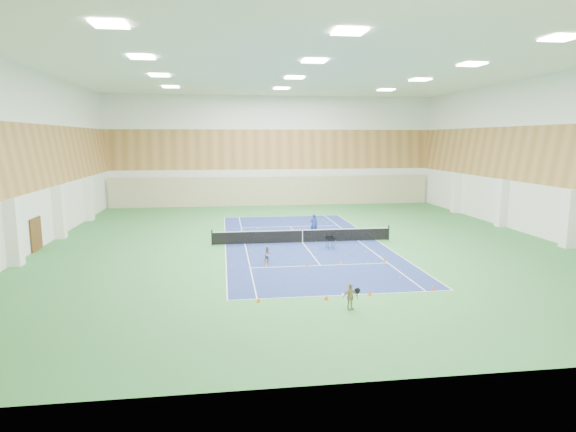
{
  "coord_description": "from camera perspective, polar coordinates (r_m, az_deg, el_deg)",
  "views": [
    {
      "loc": [
        -5.59,
        -33.25,
        7.34
      ],
      "look_at": [
        -1.09,
        -0.3,
        2.0
      ],
      "focal_mm": 30.0,
      "sensor_mm": 36.0,
      "label": 1
    }
  ],
  "objects": [
    {
      "name": "ground",
      "position": [
        34.5,
        1.72,
        -3.16
      ],
      "size": [
        40.0,
        40.0,
        0.0
      ],
      "primitive_type": "plane",
      "color": "#32753A",
      "rests_on": "ground"
    },
    {
      "name": "room_shell",
      "position": [
        33.74,
        1.77,
        6.84
      ],
      "size": [
        36.0,
        40.0,
        12.0
      ],
      "primitive_type": null,
      "color": "white",
      "rests_on": "ground"
    },
    {
      "name": "wood_cladding",
      "position": [
        33.72,
        1.79,
        10.24
      ],
      "size": [
        36.0,
        40.0,
        8.0
      ],
      "primitive_type": null,
      "color": "#AE7840",
      "rests_on": "room_shell"
    },
    {
      "name": "ceiling_light_grid",
      "position": [
        34.02,
        1.83,
        16.85
      ],
      "size": [
        21.4,
        25.4,
        0.06
      ],
      "primitive_type": null,
      "color": "white",
      "rests_on": "room_shell"
    },
    {
      "name": "court_surface",
      "position": [
        34.5,
        1.72,
        -3.16
      ],
      "size": [
        10.97,
        23.77,
        0.01
      ],
      "primitive_type": "cube",
      "color": "navy",
      "rests_on": "ground"
    },
    {
      "name": "tennis_balls_scatter",
      "position": [
        34.49,
        1.73,
        -3.09
      ],
      "size": [
        10.57,
        22.77,
        0.07
      ],
      "primitive_type": null,
      "color": "#BFCE23",
      "rests_on": "ground"
    },
    {
      "name": "tennis_net",
      "position": [
        34.39,
        1.73,
        -2.27
      ],
      "size": [
        12.8,
        0.1,
        1.1
      ],
      "primitive_type": null,
      "color": "black",
      "rests_on": "ground"
    },
    {
      "name": "back_curtain",
      "position": [
        53.6,
        -1.75,
        2.97
      ],
      "size": [
        35.4,
        0.16,
        3.2
      ],
      "primitive_type": "cube",
      "color": "#C6B793",
      "rests_on": "ground"
    },
    {
      "name": "door_left_b",
      "position": [
        36.0,
        -27.68,
        -1.92
      ],
      "size": [
        0.08,
        1.8,
        2.2
      ],
      "primitive_type": "cube",
      "color": "#593319",
      "rests_on": "ground"
    },
    {
      "name": "coach",
      "position": [
        37.24,
        3.09,
        -1.0
      ],
      "size": [
        0.66,
        0.5,
        1.6
      ],
      "primitive_type": "imported",
      "rotation": [
        0.0,
        0.0,
        2.92
      ],
      "color": "navy",
      "rests_on": "ground"
    },
    {
      "name": "child_court",
      "position": [
        28.76,
        -2.41,
        -4.6
      ],
      "size": [
        0.62,
        0.56,
        1.04
      ],
      "primitive_type": "imported",
      "rotation": [
        0.0,
        0.0,
        0.38
      ],
      "color": "gray",
      "rests_on": "ground"
    },
    {
      "name": "child_apron",
      "position": [
        21.31,
        7.37,
        -9.45
      ],
      "size": [
        0.73,
        0.47,
        1.16
      ],
      "primitive_type": "imported",
      "rotation": [
        0.0,
        0.0,
        0.29
      ],
      "color": "tan",
      "rests_on": "ground"
    },
    {
      "name": "ball_cart",
      "position": [
        32.65,
        5.01,
        -3.13
      ],
      "size": [
        0.55,
        0.55,
        0.86
      ],
      "primitive_type": null,
      "rotation": [
        0.0,
        0.0,
        0.1
      ],
      "color": "black",
      "rests_on": "ground"
    },
    {
      "name": "cone_svc_a",
      "position": [
        28.35,
        -2.69,
        -5.65
      ],
      "size": [
        0.21,
        0.21,
        0.24
      ],
      "primitive_type": "cone",
      "color": "orange",
      "rests_on": "ground"
    },
    {
      "name": "cone_svc_b",
      "position": [
        28.3,
        2.31,
        -5.71
      ],
      "size": [
        0.18,
        0.18,
        0.2
      ],
      "primitive_type": "cone",
      "color": "#DB510B",
      "rests_on": "ground"
    },
    {
      "name": "cone_svc_c",
      "position": [
        28.8,
        6.27,
        -5.48
      ],
      "size": [
        0.2,
        0.2,
        0.22
      ],
      "primitive_type": "cone",
      "color": "orange",
      "rests_on": "ground"
    },
    {
      "name": "cone_svc_d",
      "position": [
        29.85,
        11.36,
        -5.1
      ],
      "size": [
        0.18,
        0.18,
        0.2
      ],
      "primitive_type": "cone",
      "color": "orange",
      "rests_on": "ground"
    },
    {
      "name": "cone_base_a",
      "position": [
        22.2,
        -3.5,
        -9.91
      ],
      "size": [
        0.2,
        0.2,
        0.22
      ],
      "primitive_type": "cone",
      "color": "orange",
      "rests_on": "ground"
    },
    {
      "name": "cone_base_b",
      "position": [
        22.56,
        4.59,
        -9.6
      ],
      "size": [
        0.2,
        0.2,
        0.21
      ],
      "primitive_type": "cone",
      "color": "#F43E0C",
      "rests_on": "ground"
    },
    {
      "name": "cone_base_c",
      "position": [
        23.4,
        9.68,
        -9.0
      ],
      "size": [
        0.21,
        0.21,
        0.23
      ],
      "primitive_type": "cone",
      "color": "#F9630D",
      "rests_on": "ground"
    },
    {
      "name": "cone_base_d",
      "position": [
        24.98,
        16.82,
        -8.13
      ],
      "size": [
        0.18,
        0.18,
        0.2
      ],
      "primitive_type": "cone",
      "color": "#FF510D",
      "rests_on": "ground"
    }
  ]
}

